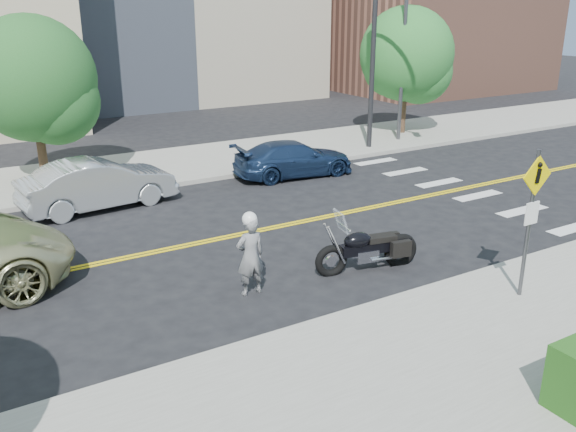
# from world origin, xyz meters

# --- Properties ---
(ground_plane) EXTENTS (120.00, 120.00, 0.00)m
(ground_plane) POSITION_xyz_m (0.00, 0.00, 0.00)
(ground_plane) COLOR black
(ground_plane) RESTS_ON ground
(sidewalk_near) EXTENTS (60.00, 5.00, 0.15)m
(sidewalk_near) POSITION_xyz_m (0.00, -7.50, 0.07)
(sidewalk_near) COLOR #9E9B91
(sidewalk_near) RESTS_ON ground_plane
(sidewalk_far) EXTENTS (60.00, 5.00, 0.15)m
(sidewalk_far) POSITION_xyz_m (0.00, 7.50, 0.07)
(sidewalk_far) COLOR #9E9B91
(sidewalk_far) RESTS_ON ground_plane
(lamp_post) EXTENTS (0.16, 0.16, 8.00)m
(lamp_post) POSITION_xyz_m (12.00, 6.50, 4.15)
(lamp_post) COLOR #4C4C51
(lamp_post) RESTS_ON sidewalk_far
(traffic_light) EXTENTS (0.28, 4.50, 7.00)m
(traffic_light) POSITION_xyz_m (10.00, 5.08, 4.67)
(traffic_light) COLOR black
(traffic_light) RESTS_ON sidewalk_far
(pedestrian_sign) EXTENTS (0.78, 0.08, 3.00)m
(pedestrian_sign) POSITION_xyz_m (4.20, -6.31, 1.96)
(pedestrian_sign) COLOR #4C4C51
(pedestrian_sign) RESTS_ON sidewalk_near
(motorcyclist) EXTENTS (0.62, 0.42, 1.80)m
(motorcyclist) POSITION_xyz_m (-0.30, -3.20, 0.90)
(motorcyclist) COLOR #B8B8BD
(motorcyclist) RESTS_ON ground
(motorcycle) EXTENTS (2.53, 1.18, 1.48)m
(motorcycle) POSITION_xyz_m (2.53, -3.47, 0.74)
(motorcycle) COLOR black
(motorcycle) RESTS_ON ground
(parked_car_silver) EXTENTS (4.59, 2.02, 1.47)m
(parked_car_silver) POSITION_xyz_m (-1.50, 4.11, 0.73)
(parked_car_silver) COLOR #B0B5B8
(parked_car_silver) RESTS_ON ground
(parked_car_blue) EXTENTS (4.40, 2.13, 1.23)m
(parked_car_blue) POSITION_xyz_m (5.26, 4.20, 0.62)
(parked_car_blue) COLOR navy
(parked_car_blue) RESTS_ON ground
(tree_far_a) EXTENTS (4.00, 4.00, 5.47)m
(tree_far_a) POSITION_xyz_m (-2.40, 7.61, 3.46)
(tree_far_a) COLOR #382619
(tree_far_a) RESTS_ON ground
(tree_far_b) EXTENTS (4.12, 4.12, 5.69)m
(tree_far_b) POSITION_xyz_m (13.12, 7.56, 3.63)
(tree_far_b) COLOR #382619
(tree_far_b) RESTS_ON ground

